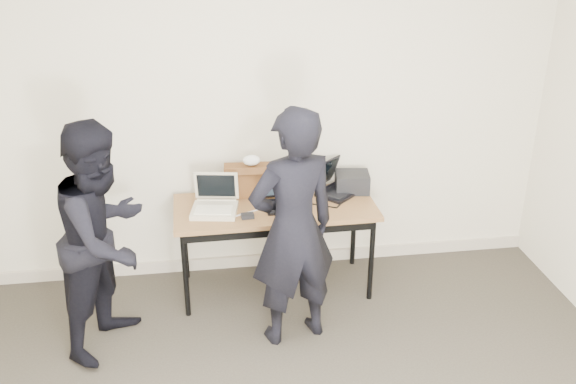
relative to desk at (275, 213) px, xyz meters
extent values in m
cube|color=beige|center=(-0.04, 0.41, 0.69)|extent=(4.50, 0.05, 2.70)
cube|color=brown|center=(0.00, 0.01, 0.04)|extent=(1.51, 0.68, 0.03)
cylinder|color=black|center=(-0.69, -0.26, -0.32)|extent=(0.04, 0.04, 0.68)
cylinder|color=black|center=(0.69, -0.24, -0.32)|extent=(0.04, 0.04, 0.68)
cylinder|color=black|center=(-0.69, 0.27, -0.32)|extent=(0.04, 0.04, 0.68)
cylinder|color=black|center=(0.69, 0.29, -0.32)|extent=(0.04, 0.04, 0.68)
cube|color=black|center=(0.00, -0.27, -0.02)|extent=(1.40, 0.04, 0.06)
cube|color=beige|center=(-0.45, -0.05, 0.08)|extent=(0.37, 0.32, 0.04)
cube|color=#F1EACD|center=(-0.46, -0.08, 0.10)|extent=(0.29, 0.19, 0.01)
cube|color=beige|center=(-0.43, 0.10, 0.21)|extent=(0.33, 0.11, 0.23)
cube|color=black|center=(-0.43, 0.09, 0.21)|extent=(0.28, 0.08, 0.18)
cube|color=beige|center=(-0.43, 0.08, 0.10)|extent=(0.29, 0.07, 0.02)
cube|color=black|center=(0.07, -0.04, 0.07)|extent=(0.31, 0.24, 0.02)
cube|color=black|center=(0.07, -0.06, 0.08)|extent=(0.25, 0.14, 0.01)
cube|color=black|center=(0.06, 0.10, 0.18)|extent=(0.29, 0.08, 0.21)
cube|color=#26333F|center=(0.06, 0.09, 0.18)|extent=(0.25, 0.07, 0.17)
cube|color=black|center=(0.06, 0.07, 0.08)|extent=(0.26, 0.03, 0.01)
cube|color=black|center=(0.52, 0.15, 0.07)|extent=(0.41, 0.40, 0.02)
cube|color=black|center=(0.54, 0.13, 0.08)|extent=(0.29, 0.28, 0.01)
cube|color=black|center=(0.42, 0.26, 0.19)|extent=(0.30, 0.29, 0.22)
cube|color=black|center=(0.42, 0.26, 0.19)|extent=(0.25, 0.24, 0.18)
cube|color=black|center=(0.44, 0.24, 0.08)|extent=(0.23, 0.21, 0.02)
cube|color=brown|center=(-0.18, 0.23, 0.18)|extent=(0.37, 0.18, 0.24)
cube|color=brown|center=(-0.18, 0.17, 0.28)|extent=(0.36, 0.09, 0.07)
cube|color=brown|center=(-0.02, 0.22, 0.16)|extent=(0.02, 0.10, 0.02)
ellipsoid|color=white|center=(-0.15, 0.23, 0.34)|extent=(0.14, 0.11, 0.08)
cube|color=black|center=(0.63, 0.19, 0.13)|extent=(0.28, 0.25, 0.15)
cube|color=black|center=(-0.22, -0.17, 0.08)|extent=(0.09, 0.06, 0.03)
cube|color=black|center=(0.30, -0.02, 0.06)|extent=(0.30, 0.17, 0.01)
cube|color=silver|center=(0.00, -0.11, 0.06)|extent=(0.20, 0.16, 0.01)
cube|color=black|center=(0.52, 0.01, 0.06)|extent=(0.16, 0.22, 0.01)
cube|color=silver|center=(-0.23, -0.10, 0.06)|extent=(0.26, 0.13, 0.01)
cube|color=black|center=(0.18, 0.22, 0.06)|extent=(0.25, 0.02, 0.01)
imported|color=black|center=(0.04, -0.60, 0.18)|extent=(0.70, 0.56, 1.68)
imported|color=black|center=(-1.17, -0.48, 0.14)|extent=(0.89, 0.97, 1.60)
cube|color=#BCAF9C|center=(-0.04, 0.37, -0.61)|extent=(4.50, 0.03, 0.10)
camera|label=1|loc=(-0.51, -4.27, 2.14)|focal=40.00mm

